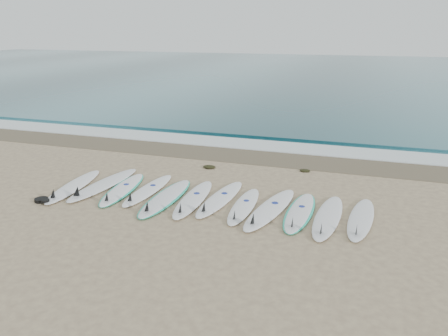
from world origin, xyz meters
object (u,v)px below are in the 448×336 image
(surfboard_0, at_px, (73,186))
(surfboard_6, at_px, (219,199))
(leash_coil, at_px, (42,200))
(surfboard_11, at_px, (361,219))

(surfboard_0, distance_m, surfboard_6, 3.95)
(leash_coil, bearing_deg, surfboard_11, 9.38)
(surfboard_6, relative_size, leash_coil, 5.73)
(surfboard_0, distance_m, surfboard_11, 7.24)
(surfboard_6, relative_size, surfboard_11, 1.06)
(surfboard_0, xyz_separation_m, surfboard_6, (3.94, 0.36, -0.00))
(leash_coil, bearing_deg, surfboard_0, 82.77)
(surfboard_6, bearing_deg, surfboard_11, 1.95)
(surfboard_6, height_order, surfboard_11, surfboard_6)
(surfboard_0, xyz_separation_m, leash_coil, (-0.13, -1.01, -0.01))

